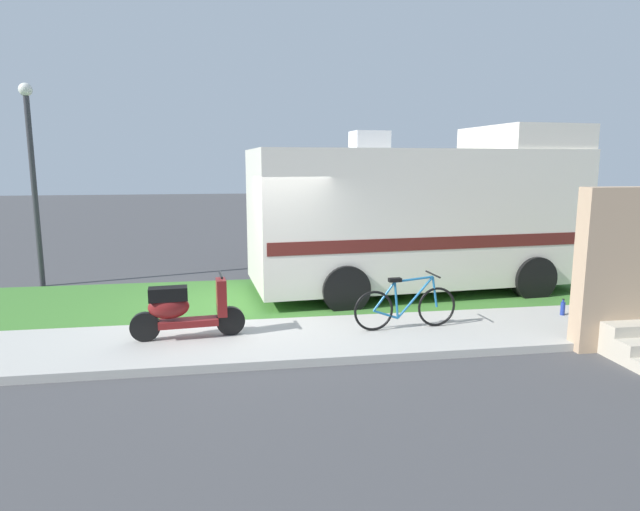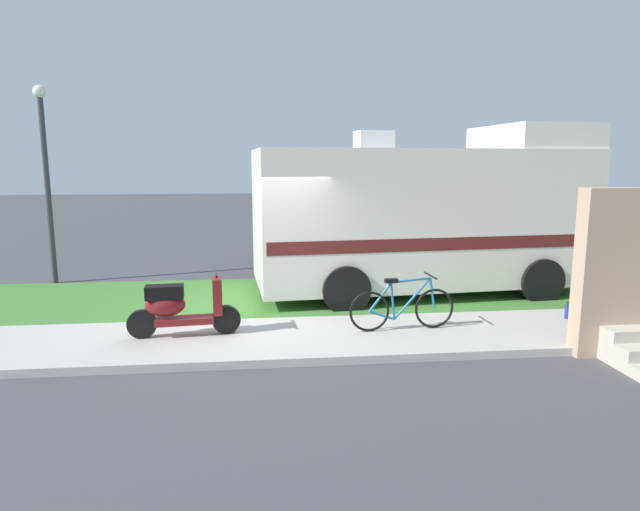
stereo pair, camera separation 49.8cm
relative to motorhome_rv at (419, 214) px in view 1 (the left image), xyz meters
name	(u,v)px [view 1 (the left image)]	position (x,y,z in m)	size (l,w,h in m)	color
ground_plane	(263,322)	(-3.39, -1.73, -1.67)	(80.00, 80.00, 0.00)	#424244
sidewalk	(267,341)	(-3.39, -2.93, -1.61)	(24.00, 2.00, 0.12)	#ADAAA3
grass_strip	(259,299)	(-3.39, -0.23, -1.63)	(24.00, 3.40, 0.08)	#3D752D
motorhome_rv	(419,214)	(0.00, 0.00, 0.00)	(6.90, 3.10, 3.50)	silver
scooter	(183,309)	(-4.63, -2.76, -1.09)	(1.70, 0.50, 0.97)	black
bicycle	(406,306)	(-1.18, -2.82, -1.18)	(1.71, 0.52, 0.88)	black
pickup_truck_near	(390,225)	(0.58, 3.99, -0.69)	(5.58, 2.33, 1.85)	#1E2328
pickup_truck_far	(407,212)	(2.46, 8.17, -0.70)	(5.36, 2.49, 1.81)	silver
bottle_green	(563,308)	(1.77, -2.53, -1.43)	(0.08, 0.08, 0.29)	navy
street_lamp_post	(32,166)	(-8.12, 1.87, 0.99)	(0.28, 0.28, 4.40)	#333338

